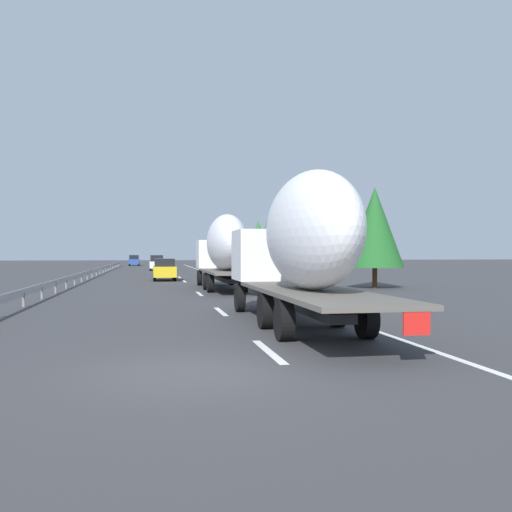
{
  "coord_description": "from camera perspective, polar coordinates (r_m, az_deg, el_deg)",
  "views": [
    {
      "loc": [
        -10.77,
        0.83,
        2.23
      ],
      "look_at": [
        19.23,
        -4.68,
        2.07
      ],
      "focal_mm": 40.45,
      "sensor_mm": 36.0,
      "label": 1
    }
  ],
  "objects": [
    {
      "name": "guardrail_median",
      "position": [
        54.04,
        -15.89,
        -1.46
      ],
      "size": [
        94.0,
        0.1,
        0.76
      ],
      "color": "#9EA0A5",
      "rests_on": "ground_plane"
    },
    {
      "name": "lane_stripe_2",
      "position": [
        31.66,
        -5.62,
        -3.73
      ],
      "size": [
        3.2,
        0.2,
        0.01
      ],
      "primitive_type": "cube",
      "color": "white",
      "rests_on": "ground_plane"
    },
    {
      "name": "car_yellow_coupe",
      "position": [
        47.25,
        -9.05,
        -1.31
      ],
      "size": [
        4.62,
        1.81,
        1.78
      ],
      "color": "gold",
      "rests_on": "ground_plane"
    },
    {
      "name": "lane_stripe_1",
      "position": [
        22.05,
        -3.51,
        -5.49
      ],
      "size": [
        3.2,
        0.2,
        0.01
      ],
      "primitive_type": "cube",
      "color": "white",
      "rests_on": "ground_plane"
    },
    {
      "name": "truck_trailing",
      "position": [
        17.38,
        4.38,
        1.25
      ],
      "size": [
        13.67,
        2.55,
        4.52
      ],
      "color": "silver",
      "rests_on": "ground_plane"
    },
    {
      "name": "tree_3",
      "position": [
        67.97,
        1.15,
        1.92
      ],
      "size": [
        2.47,
        2.47,
        6.41
      ],
      "color": "#472D19",
      "rests_on": "ground_plane"
    },
    {
      "name": "truck_lead",
      "position": [
        35.22,
        -3.18,
        0.84
      ],
      "size": [
        13.43,
        2.55,
        4.52
      ],
      "color": "silver",
      "rests_on": "ground_plane"
    },
    {
      "name": "tree_1",
      "position": [
        37.4,
        11.66,
        2.8
      ],
      "size": [
        3.67,
        3.67,
        6.42
      ],
      "color": "#472D19",
      "rests_on": "ground_plane"
    },
    {
      "name": "edge_line_right",
      "position": [
        56.17,
        -3.93,
        -1.97
      ],
      "size": [
        110.0,
        0.2,
        0.01
      ],
      "primitive_type": "cube",
      "color": "white",
      "rests_on": "ground_plane"
    },
    {
      "name": "tree_4",
      "position": [
        62.79,
        0.21,
        1.64
      ],
      "size": [
        2.84,
        2.84,
        5.79
      ],
      "color": "#472D19",
      "rests_on": "ground_plane"
    },
    {
      "name": "tree_2",
      "position": [
        72.68,
        -1.54,
        1.15
      ],
      "size": [
        3.48,
        3.48,
        5.39
      ],
      "color": "#472D19",
      "rests_on": "ground_plane"
    },
    {
      "name": "car_blue_sedan",
      "position": [
        103.09,
        -11.96,
        -0.42
      ],
      "size": [
        4.41,
        1.82,
        1.87
      ],
      "color": "#28479E",
      "rests_on": "ground_plane"
    },
    {
      "name": "lane_stripe_5",
      "position": [
        65.64,
        -8.11,
        -1.65
      ],
      "size": [
        3.2,
        0.2,
        0.01
      ],
      "primitive_type": "cube",
      "color": "white",
      "rests_on": "ground_plane"
    },
    {
      "name": "lane_stripe_3",
      "position": [
        45.68,
        -7.1,
        -2.5
      ],
      "size": [
        3.2,
        0.2,
        0.01
      ],
      "primitive_type": "cube",
      "color": "white",
      "rests_on": "ground_plane"
    },
    {
      "name": "ground_plane",
      "position": [
        50.83,
        -9.47,
        -2.22
      ],
      "size": [
        260.0,
        260.0,
        0.0
      ],
      "primitive_type": "plane",
      "color": "#38383A"
    },
    {
      "name": "car_white_van",
      "position": [
        74.36,
        -9.8,
        -0.67
      ],
      "size": [
        4.76,
        1.79,
        1.96
      ],
      "color": "white",
      "rests_on": "ground_plane"
    },
    {
      "name": "lane_stripe_0",
      "position": [
        13.23,
        1.25,
        -9.39
      ],
      "size": [
        3.2,
        0.2,
        0.01
      ],
      "primitive_type": "cube",
      "color": "white",
      "rests_on": "ground_plane"
    },
    {
      "name": "road_sign",
      "position": [
        55.21,
        -2.56,
        0.33
      ],
      "size": [
        0.1,
        0.9,
        3.28
      ],
      "color": "gray",
      "rests_on": "ground_plane"
    },
    {
      "name": "lane_stripe_4",
      "position": [
        53.42,
        -7.58,
        -2.09
      ],
      "size": [
        3.2,
        0.2,
        0.01
      ],
      "primitive_type": "cube",
      "color": "white",
      "rests_on": "ground_plane"
    },
    {
      "name": "tree_0",
      "position": [
        100.02,
        -3.67,
        1.28
      ],
      "size": [
        3.84,
        3.84,
        6.63
      ],
      "color": "#472D19",
      "rests_on": "ground_plane"
    }
  ]
}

